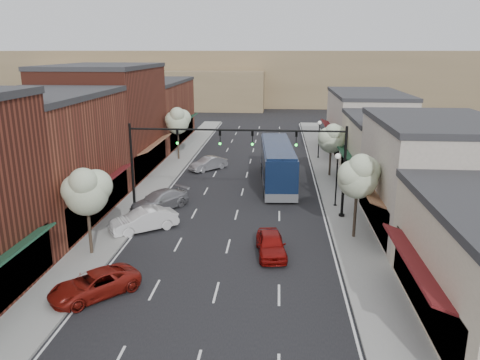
% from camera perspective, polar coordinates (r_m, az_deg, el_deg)
% --- Properties ---
extents(ground, '(160.00, 160.00, 0.00)m').
position_cam_1_polar(ground, '(28.80, -1.88, -9.67)').
color(ground, black).
rests_on(ground, ground).
extents(sidewalk_left, '(2.80, 73.00, 0.15)m').
position_cam_1_polar(sidewalk_left, '(47.42, -9.46, 0.47)').
color(sidewalk_left, gray).
rests_on(sidewalk_left, ground).
extents(sidewalk_right, '(2.80, 73.00, 0.15)m').
position_cam_1_polar(sidewalk_right, '(46.33, 11.14, 0.02)').
color(sidewalk_right, gray).
rests_on(sidewalk_right, ground).
extents(curb_left, '(0.25, 73.00, 0.17)m').
position_cam_1_polar(curb_left, '(47.10, -7.81, 0.43)').
color(curb_left, gray).
rests_on(curb_left, ground).
extents(curb_right, '(0.25, 73.00, 0.17)m').
position_cam_1_polar(curb_right, '(46.19, 9.42, 0.06)').
color(curb_right, gray).
rests_on(curb_right, ground).
extents(bldg_left_midnear, '(10.14, 14.10, 9.40)m').
position_cam_1_polar(bldg_left_midnear, '(37.05, -23.27, 2.43)').
color(bldg_left_midnear, brown).
rests_on(bldg_left_midnear, ground).
extents(bldg_left_midfar, '(10.14, 14.10, 10.90)m').
position_cam_1_polar(bldg_left_midfar, '(49.50, -15.94, 7.02)').
color(bldg_left_midfar, maroon).
rests_on(bldg_left_midfar, ground).
extents(bldg_left_far, '(10.14, 18.10, 8.40)m').
position_cam_1_polar(bldg_left_far, '(64.74, -10.94, 8.12)').
color(bldg_left_far, brown).
rests_on(bldg_left_far, ground).
extents(bldg_right_midnear, '(9.14, 12.10, 7.90)m').
position_cam_1_polar(bldg_right_midnear, '(34.63, 22.46, 0.39)').
color(bldg_right_midnear, '#BFB2A4').
rests_on(bldg_right_midnear, ground).
extents(bldg_right_midfar, '(9.14, 12.10, 6.40)m').
position_cam_1_polar(bldg_right_midfar, '(46.05, 17.98, 3.41)').
color(bldg_right_midfar, beige).
rests_on(bldg_right_midfar, ground).
extents(bldg_right_far, '(9.14, 16.10, 7.40)m').
position_cam_1_polar(bldg_right_far, '(59.47, 15.07, 6.74)').
color(bldg_right_far, '#BFB2A4').
rests_on(bldg_right_far, ground).
extents(hill_far, '(120.00, 30.00, 12.00)m').
position_cam_1_polar(hill_far, '(116.07, 3.25, 12.49)').
color(hill_far, '#7A6647').
rests_on(hill_far, ground).
extents(hill_near, '(50.00, 20.00, 8.00)m').
position_cam_1_polar(hill_near, '(107.91, -10.59, 10.96)').
color(hill_near, '#7A6647').
rests_on(hill_near, ground).
extents(signal_mast_right, '(8.22, 0.46, 7.00)m').
position_cam_1_polar(signal_mast_right, '(34.82, 8.80, 2.70)').
color(signal_mast_right, black).
rests_on(signal_mast_right, ground).
extents(signal_mast_left, '(8.22, 0.46, 7.00)m').
position_cam_1_polar(signal_mast_left, '(35.79, -9.47, 3.02)').
color(signal_mast_left, black).
rests_on(signal_mast_left, ground).
extents(tree_right_near, '(2.85, 2.65, 5.95)m').
position_cam_1_polar(tree_right_near, '(31.27, 14.27, 0.59)').
color(tree_right_near, '#47382B').
rests_on(tree_right_near, ground).
extents(tree_right_far, '(2.85, 2.65, 5.43)m').
position_cam_1_polar(tree_right_far, '(46.85, 11.14, 5.12)').
color(tree_right_far, '#47382B').
rests_on(tree_right_far, ground).
extents(tree_left_near, '(2.85, 2.65, 5.69)m').
position_cam_1_polar(tree_left_near, '(29.31, -18.22, -1.18)').
color(tree_left_near, '#47382B').
rests_on(tree_left_near, ground).
extents(tree_left_far, '(2.85, 2.65, 6.13)m').
position_cam_1_polar(tree_left_far, '(53.58, -7.61, 7.23)').
color(tree_left_far, '#47382B').
rests_on(tree_left_far, ground).
extents(lamp_post_near, '(0.44, 0.44, 4.44)m').
position_cam_1_polar(lamp_post_near, '(37.83, 11.75, 1.07)').
color(lamp_post_near, black).
rests_on(lamp_post_near, ground).
extents(lamp_post_far, '(0.44, 0.44, 4.44)m').
position_cam_1_polar(lamp_post_far, '(54.86, 9.63, 5.65)').
color(lamp_post_far, black).
rests_on(lamp_post_far, ground).
extents(coach_bus, '(3.54, 12.68, 3.83)m').
position_cam_1_polar(coach_bus, '(43.94, 4.57, 2.00)').
color(coach_bus, '#0E1C3A').
rests_on(coach_bus, ground).
extents(red_hatchback, '(2.18, 4.37, 1.43)m').
position_cam_1_polar(red_hatchback, '(29.20, 3.80, -7.79)').
color(red_hatchback, maroon).
rests_on(red_hatchback, ground).
extents(parked_car_a, '(4.76, 4.83, 1.29)m').
position_cam_1_polar(parked_car_a, '(25.76, -17.34, -12.05)').
color(parked_car_a, maroon).
rests_on(parked_car_a, ground).
extents(parked_car_b, '(4.82, 4.09, 1.56)m').
position_cam_1_polar(parked_car_b, '(33.55, -11.67, -4.80)').
color(parked_car_b, silver).
rests_on(parked_car_b, ground).
extents(parked_car_c, '(4.72, 5.37, 1.49)m').
position_cam_1_polar(parked_car_c, '(37.65, -9.79, -2.49)').
color(parked_car_c, '#949499').
rests_on(parked_car_c, ground).
extents(parked_car_e, '(3.99, 4.09, 1.39)m').
position_cam_1_polar(parked_car_e, '(49.42, -3.89, 2.01)').
color(parked_car_e, '#9B9BA0').
rests_on(parked_car_e, ground).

